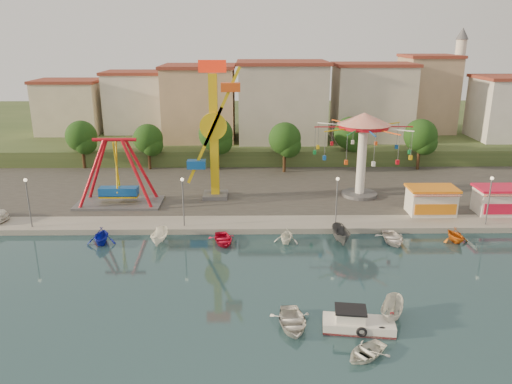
{
  "coord_description": "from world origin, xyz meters",
  "views": [
    {
      "loc": [
        -1.08,
        -36.16,
        19.97
      ],
      "look_at": [
        -0.41,
        14.0,
        4.0
      ],
      "focal_mm": 35.0,
      "sensor_mm": 36.0,
      "label": 1
    }
  ],
  "objects_px": {
    "pirate_ship_ride": "(117,173)",
    "cabin_motorboat": "(357,324)",
    "wave_swinger": "(363,136)",
    "kamikaze_tower": "(216,134)",
    "skiff": "(392,311)",
    "rowboat_a": "(292,322)"
  },
  "relations": [
    {
      "from": "kamikaze_tower",
      "to": "wave_swinger",
      "type": "xyz_separation_m",
      "value": [
        17.74,
        0.55,
        -0.37
      ]
    },
    {
      "from": "kamikaze_tower",
      "to": "skiff",
      "type": "height_order",
      "value": "kamikaze_tower"
    },
    {
      "from": "skiff",
      "to": "kamikaze_tower",
      "type": "bearing_deg",
      "value": 142.22
    },
    {
      "from": "wave_swinger",
      "to": "kamikaze_tower",
      "type": "bearing_deg",
      "value": -178.21
    },
    {
      "from": "cabin_motorboat",
      "to": "wave_swinger",
      "type": "bearing_deg",
      "value": 85.35
    },
    {
      "from": "kamikaze_tower",
      "to": "wave_swinger",
      "type": "bearing_deg",
      "value": 1.79
    },
    {
      "from": "pirate_ship_ride",
      "to": "skiff",
      "type": "distance_m",
      "value": 35.82
    },
    {
      "from": "wave_swinger",
      "to": "skiff",
      "type": "height_order",
      "value": "wave_swinger"
    },
    {
      "from": "pirate_ship_ride",
      "to": "rowboat_a",
      "type": "xyz_separation_m",
      "value": [
        18.45,
        -25.37,
        -3.97
      ]
    },
    {
      "from": "pirate_ship_ride",
      "to": "cabin_motorboat",
      "type": "distance_m",
      "value": 34.75
    },
    {
      "from": "wave_swinger",
      "to": "cabin_motorboat",
      "type": "xyz_separation_m",
      "value": [
        -6.22,
        -28.61,
        -7.73
      ]
    },
    {
      "from": "wave_swinger",
      "to": "cabin_motorboat",
      "type": "relative_size",
      "value": 2.23
    },
    {
      "from": "cabin_motorboat",
      "to": "skiff",
      "type": "height_order",
      "value": "cabin_motorboat"
    },
    {
      "from": "rowboat_a",
      "to": "skiff",
      "type": "height_order",
      "value": "skiff"
    },
    {
      "from": "wave_swinger",
      "to": "rowboat_a",
      "type": "bearing_deg",
      "value": -110.85
    },
    {
      "from": "kamikaze_tower",
      "to": "cabin_motorboat",
      "type": "bearing_deg",
      "value": -67.67
    },
    {
      "from": "wave_swinger",
      "to": "cabin_motorboat",
      "type": "bearing_deg",
      "value": -102.26
    },
    {
      "from": "pirate_ship_ride",
      "to": "skiff",
      "type": "xyz_separation_m",
      "value": [
        25.8,
        -24.59,
        -3.65
      ]
    },
    {
      "from": "pirate_ship_ride",
      "to": "cabin_motorboat",
      "type": "xyz_separation_m",
      "value": [
        22.98,
        -25.76,
        -3.93
      ]
    },
    {
      "from": "pirate_ship_ride",
      "to": "skiff",
      "type": "bearing_deg",
      "value": -43.63
    },
    {
      "from": "pirate_ship_ride",
      "to": "cabin_motorboat",
      "type": "height_order",
      "value": "pirate_ship_ride"
    },
    {
      "from": "skiff",
      "to": "wave_swinger",
      "type": "bearing_deg",
      "value": 107.08
    }
  ]
}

